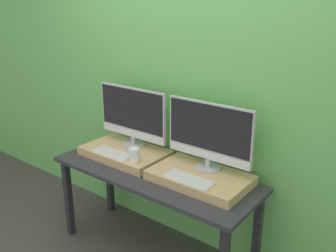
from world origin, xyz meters
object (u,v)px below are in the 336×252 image
object	(u,v)px
keyboard_right	(189,179)
mug	(134,155)
monitor_left	(132,115)
monitor_right	(209,134)
keyboard_left	(113,153)

from	to	relation	value
keyboard_right	mug	bearing A→B (deg)	-180.00
monitor_left	mug	xyz separation A→B (m)	(0.22, -0.23, -0.21)
monitor_right	monitor_left	bearing A→B (deg)	180.00
keyboard_left	keyboard_right	xyz separation A→B (m)	(0.71, 0.00, 0.00)
monitor_left	monitor_right	world-z (taller)	same
monitor_left	keyboard_right	world-z (taller)	monitor_left
mug	monitor_right	world-z (taller)	monitor_right
monitor_left	keyboard_left	xyz separation A→B (m)	(-0.00, -0.23, -0.25)
mug	keyboard_right	bearing A→B (deg)	0.00
mug	monitor_right	size ratio (longest dim) A/B	0.16
monitor_right	keyboard_right	xyz separation A→B (m)	(0.00, -0.23, -0.25)
monitor_left	keyboard_left	size ratio (longest dim) A/B	1.93
mug	keyboard_right	xyz separation A→B (m)	(0.48, 0.00, -0.04)
mug	monitor_right	bearing A→B (deg)	25.52
monitor_left	mug	size ratio (longest dim) A/B	6.39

